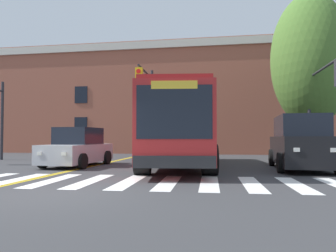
# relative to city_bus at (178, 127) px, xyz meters

# --- Properties ---
(ground_plane) EXTENTS (120.00, 120.00, 0.00)m
(ground_plane) POSITION_rel_city_bus_xyz_m (-1.77, -7.41, -1.78)
(ground_plane) COLOR #38383A
(crosswalk) EXTENTS (14.89, 3.86, 0.01)m
(crosswalk) POSITION_rel_city_bus_xyz_m (-1.93, -5.29, -1.77)
(crosswalk) COLOR white
(crosswalk) RESTS_ON ground
(lane_line_yellow_inner) EXTENTS (0.12, 36.00, 0.01)m
(lane_line_yellow_inner) POSITION_rel_city_bus_xyz_m (-4.01, 8.71, -1.77)
(lane_line_yellow_inner) COLOR gold
(lane_line_yellow_inner) RESTS_ON ground
(lane_line_yellow_outer) EXTENTS (0.12, 36.00, 0.01)m
(lane_line_yellow_outer) POSITION_rel_city_bus_xyz_m (-3.85, 8.71, -1.77)
(lane_line_yellow_outer) COLOR gold
(lane_line_yellow_outer) RESTS_ON ground
(city_bus) EXTENTS (3.75, 10.93, 3.23)m
(city_bus) POSITION_rel_city_bus_xyz_m (0.00, 0.00, 0.00)
(city_bus) COLOR #B22323
(city_bus) RESTS_ON ground
(car_silver_near_lane) EXTENTS (2.18, 4.35, 1.77)m
(car_silver_near_lane) POSITION_rel_city_bus_xyz_m (-4.61, -0.44, -0.98)
(car_silver_near_lane) COLOR #B7BABF
(car_silver_near_lane) RESTS_ON ground
(car_black_far_lane) EXTENTS (2.36, 5.19, 2.22)m
(car_black_far_lane) POSITION_rel_city_bus_xyz_m (5.18, -0.43, -0.72)
(car_black_far_lane) COLOR black
(car_black_far_lane) RESTS_ON ground
(traffic_light_near_corner) EXTENTS (0.34, 4.52, 4.69)m
(traffic_light_near_corner) POSITION_rel_city_bus_xyz_m (6.39, 0.87, 1.48)
(traffic_light_near_corner) COLOR #28282D
(traffic_light_near_corner) RESTS_ON ground
(traffic_light_overhead) EXTENTS (0.39, 3.82, 5.34)m
(traffic_light_overhead) POSITION_rel_city_bus_xyz_m (-2.11, 2.84, 1.80)
(traffic_light_overhead) COLOR #28282D
(traffic_light_overhead) RESTS_ON ground
(street_tree_curbside_large) EXTENTS (5.41, 5.80, 9.25)m
(street_tree_curbside_large) POSITION_rel_city_bus_xyz_m (6.79, 4.26, 3.78)
(street_tree_curbside_large) COLOR brown
(street_tree_curbside_large) RESTS_ON ground
(building_facade) EXTENTS (33.98, 6.51, 9.20)m
(building_facade) POSITION_rel_city_bus_xyz_m (-5.11, 14.09, 2.83)
(building_facade) COLOR #9E5642
(building_facade) RESTS_ON ground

